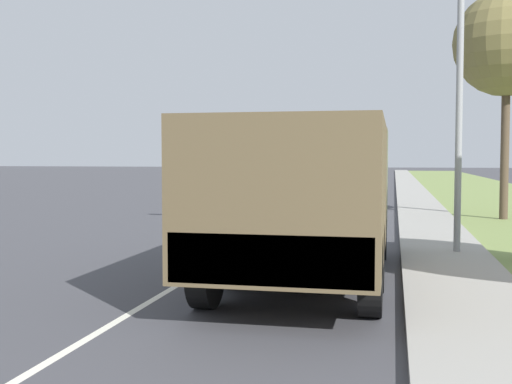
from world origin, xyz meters
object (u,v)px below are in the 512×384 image
(car_second_ahead, at_px, (297,184))
(lamp_post, at_px, (451,22))
(military_truck, at_px, (309,190))
(car_nearest_ahead, at_px, (340,192))

(car_second_ahead, distance_m, lamp_post, 20.13)
(car_second_ahead, bearing_deg, military_truck, -81.05)
(lamp_post, bearing_deg, car_second_ahead, 107.71)
(military_truck, relative_size, lamp_post, 0.88)
(military_truck, bearing_deg, car_nearest_ahead, 92.39)
(car_second_ahead, bearing_deg, car_nearest_ahead, -71.50)
(military_truck, distance_m, lamp_post, 5.28)
(car_second_ahead, relative_size, lamp_post, 0.58)
(car_nearest_ahead, bearing_deg, lamp_post, -72.98)
(military_truck, bearing_deg, lamp_post, 51.64)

